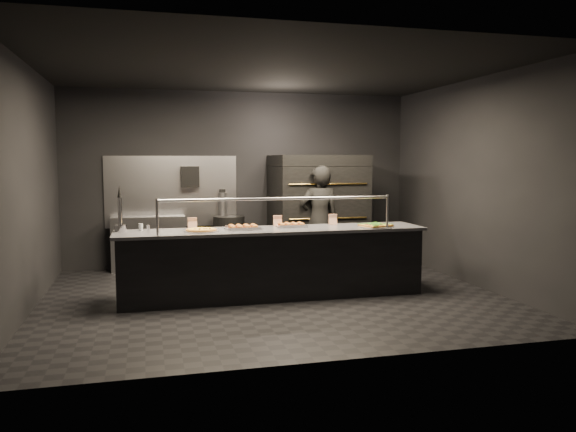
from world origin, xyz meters
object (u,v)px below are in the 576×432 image
object	(u,v)px
fire_extinguisher	(223,205)
slider_tray_a	(243,227)
slider_tray_b	(291,225)
square_pizza	(376,226)
pizza_oven	(317,211)
trash_bin	(229,242)
beer_tap	(120,219)
worker	(319,221)
service_counter	(273,263)
towel_dispenser	(190,177)
prep_shelf	(149,243)
round_pizza	(201,230)

from	to	relation	value
fire_extinguisher	slider_tray_a	size ratio (longest dim) A/B	1.05
slider_tray_b	square_pizza	distance (m)	1.15
fire_extinguisher	square_pizza	bearing A→B (deg)	-55.54
pizza_oven	trash_bin	distance (m)	1.59
fire_extinguisher	trash_bin	xyz separation A→B (m)	(0.08, -0.21, -0.62)
beer_tap	fire_extinguisher	bearing A→B (deg)	54.15
beer_tap	square_pizza	size ratio (longest dim) A/B	1.27
square_pizza	worker	xyz separation A→B (m)	(-0.37, 1.40, -0.07)
service_counter	towel_dispenser	bearing A→B (deg)	110.63
pizza_oven	prep_shelf	distance (m)	2.88
slider_tray_a	worker	bearing A→B (deg)	40.44
beer_tap	slider_tray_a	xyz separation A→B (m)	(1.55, -0.16, -0.14)
trash_bin	slider_tray_a	bearing A→B (deg)	-93.29
pizza_oven	fire_extinguisher	size ratio (longest dim) A/B	3.78
service_counter	pizza_oven	distance (m)	2.30
towel_dispenser	fire_extinguisher	bearing A→B (deg)	1.04
slider_tray_a	trash_bin	bearing A→B (deg)	86.71
pizza_oven	square_pizza	world-z (taller)	pizza_oven
pizza_oven	worker	xyz separation A→B (m)	(-0.17, -0.65, -0.10)
round_pizza	slider_tray_a	world-z (taller)	slider_tray_a
pizza_oven	beer_tap	bearing A→B (deg)	-151.45
prep_shelf	beer_tap	distance (m)	2.25
slider_tray_a	worker	world-z (taller)	worker
pizza_oven	prep_shelf	world-z (taller)	pizza_oven
slider_tray_b	service_counter	bearing A→B (deg)	-152.39
service_counter	towel_dispenser	size ratio (longest dim) A/B	11.71
worker	beer_tap	bearing A→B (deg)	19.36
fire_extinguisher	beer_tap	xyz separation A→B (m)	(-1.60, -2.21, 0.03)
prep_shelf	service_counter	bearing A→B (deg)	-55.41
service_counter	slider_tray_b	xyz separation A→B (m)	(0.29, 0.15, 0.48)
service_counter	trash_bin	distance (m)	2.20
prep_shelf	fire_extinguisher	xyz separation A→B (m)	(1.25, 0.08, 0.61)
square_pizza	trash_bin	xyz separation A→B (m)	(-1.67, 2.34, -0.50)
square_pizza	slider_tray_a	bearing A→B (deg)	174.33
trash_bin	slider_tray_b	bearing A→B (deg)	-74.59
square_pizza	fire_extinguisher	bearing A→B (deg)	124.46
pizza_oven	trash_bin	bearing A→B (deg)	168.98
slider_tray_b	square_pizza	xyz separation A→B (m)	(1.11, -0.30, -0.01)
pizza_oven	slider_tray_a	xyz separation A→B (m)	(-1.60, -1.87, -0.02)
prep_shelf	pizza_oven	bearing A→B (deg)	-8.54
pizza_oven	trash_bin	xyz separation A→B (m)	(-1.47, 0.29, -0.53)
round_pizza	slider_tray_b	bearing A→B (deg)	8.50
slider_tray_a	towel_dispenser	bearing A→B (deg)	102.01
service_counter	slider_tray_a	xyz separation A→B (m)	(-0.40, 0.03, 0.48)
pizza_oven	trash_bin	size ratio (longest dim) A/B	2.16
beer_tap	square_pizza	xyz separation A→B (m)	(3.35, -0.34, -0.15)
towel_dispenser	beer_tap	xyz separation A→B (m)	(-1.05, -2.20, -0.46)
worker	pizza_oven	bearing A→B (deg)	-104.49
towel_dispenser	slider_tray_a	bearing A→B (deg)	-77.99
prep_shelf	trash_bin	bearing A→B (deg)	-5.74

